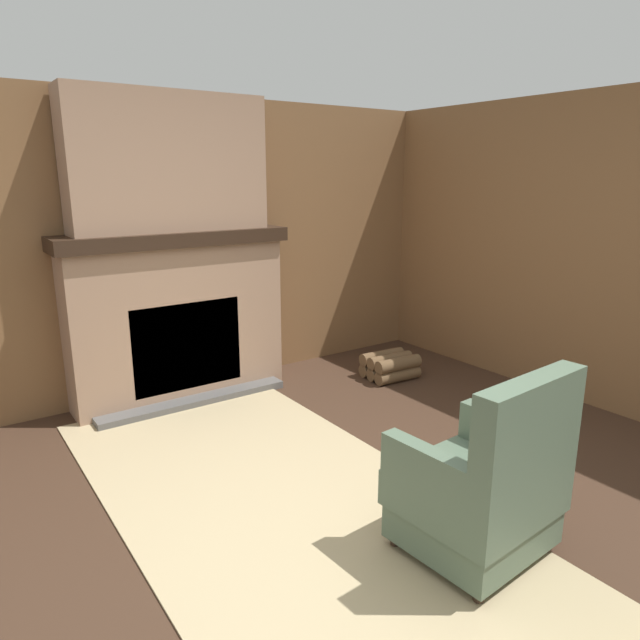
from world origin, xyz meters
TOP-DOWN VIEW (x-y plane):
  - ground_plane at (0.00, 0.00)m, footprint 14.00×14.00m
  - wood_panel_wall_left at (-2.64, 0.00)m, footprint 0.06×5.81m
  - fireplace_hearth at (-2.41, 0.00)m, footprint 0.57×1.83m
  - chimney_breast at (-2.43, 0.00)m, footprint 0.32×1.52m
  - area_rug at (-0.24, -0.16)m, footprint 4.19×1.69m
  - armchair at (0.37, 0.39)m, footprint 0.67×0.72m
  - firewood_stack at (-1.75, 1.71)m, footprint 0.40×0.47m
  - oil_lamp_vase at (-2.46, -0.25)m, footprint 0.12×0.12m
  - storage_case at (-2.46, 0.69)m, footprint 0.17×0.25m

SIDE VIEW (x-z plane):
  - ground_plane at x=0.00m, z-range 0.00..0.00m
  - area_rug at x=-0.24m, z-range 0.00..0.01m
  - firewood_stack at x=-1.75m, z-range 0.00..0.22m
  - armchair at x=0.37m, z-range -0.13..0.84m
  - fireplace_hearth at x=-2.41m, z-range -0.01..1.37m
  - wood_panel_wall_left at x=-2.64m, z-range 0.00..2.42m
  - storage_case at x=-2.46m, z-range 1.37..1.50m
  - oil_lamp_vase at x=-2.46m, z-range 1.33..1.65m
  - chimney_breast at x=-2.43m, z-range 1.37..2.40m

